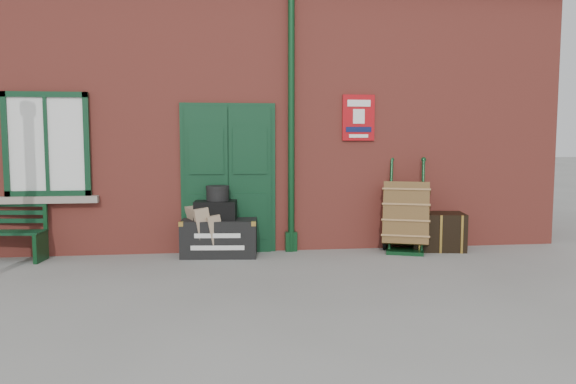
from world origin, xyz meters
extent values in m
plane|color=gray|center=(0.00, 0.00, 0.00)|extent=(80.00, 80.00, 0.00)
cube|color=#AE4438|center=(0.00, 3.50, 2.00)|extent=(10.00, 4.00, 4.00)
cube|color=#38302B|center=(0.00, 3.50, 4.15)|extent=(10.30, 4.30, 0.30)
cube|color=#0D311B|center=(-0.30, 1.46, 1.10)|extent=(1.42, 0.12, 2.32)
cube|color=white|center=(-2.90, 1.45, 1.65)|extent=(1.20, 0.08, 1.50)
cylinder|color=#0D3519|center=(0.65, 1.42, 2.00)|extent=(0.10, 0.10, 4.00)
cube|color=#A70B11|center=(1.70, 1.47, 2.05)|extent=(0.50, 0.03, 0.70)
cube|color=#0D3519|center=(-2.96, 1.18, 0.21)|extent=(0.10, 0.42, 0.41)
cube|color=black|center=(-0.44, 1.25, 0.27)|extent=(1.15, 0.71, 0.55)
cube|color=black|center=(-0.49, 1.25, 0.68)|extent=(0.64, 0.50, 0.27)
cylinder|color=black|center=(-0.46, 1.25, 0.93)|extent=(0.36, 0.36, 0.22)
cube|color=tan|center=(-0.72, 1.25, 0.38)|extent=(0.48, 0.60, 0.75)
cube|color=tan|center=(-0.54, 1.20, 0.32)|extent=(0.43, 0.54, 0.65)
cube|color=#0D3519|center=(2.35, 1.07, 0.03)|extent=(0.65, 0.56, 0.05)
cylinder|color=#0D3519|center=(2.19, 1.33, 0.71)|extent=(0.18, 0.38, 1.39)
cylinder|color=#0D3519|center=(2.64, 1.17, 0.71)|extent=(0.18, 0.38, 1.39)
cylinder|color=black|center=(2.13, 1.38, 0.13)|extent=(0.14, 0.27, 0.26)
cylinder|color=black|center=(2.72, 1.16, 0.13)|extent=(0.14, 0.27, 0.26)
cube|color=brown|center=(2.41, 1.23, 0.57)|extent=(0.90, 0.93, 1.03)
cube|color=black|center=(2.92, 1.25, 0.29)|extent=(0.89, 0.66, 0.58)
camera|label=1|loc=(-0.46, -7.01, 1.75)|focal=35.00mm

